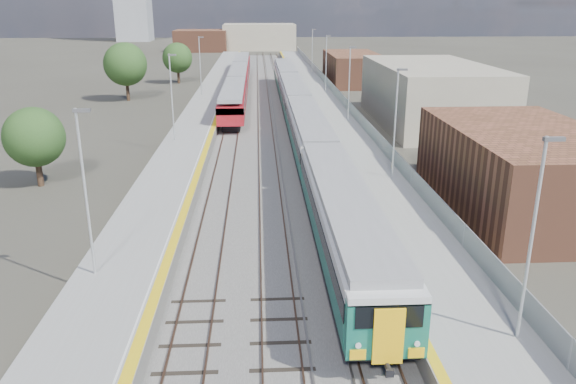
{
  "coord_description": "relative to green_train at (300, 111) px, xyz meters",
  "views": [
    {
      "loc": [
        -2.72,
        -15.26,
        12.6
      ],
      "look_at": [
        -1.07,
        15.5,
        2.2
      ],
      "focal_mm": 35.0,
      "sensor_mm": 36.0,
      "label": 1
    }
  ],
  "objects": [
    {
      "name": "ballast_bed",
      "position": [
        -3.75,
        11.68,
        -2.2
      ],
      "size": [
        10.5,
        155.0,
        0.06
      ],
      "primitive_type": "cube",
      "color": "#565451",
      "rests_on": "ground"
    },
    {
      "name": "platform_left",
      "position": [
        -10.55,
        11.67,
        -1.71
      ],
      "size": [
        4.3,
        155.0,
        8.52
      ],
      "color": "slate",
      "rests_on": "ground"
    },
    {
      "name": "tree_d",
      "position": [
        21.17,
        17.46,
        1.17
      ],
      "size": [
        3.99,
        3.99,
        5.41
      ],
      "color": "#382619",
      "rests_on": "ground"
    },
    {
      "name": "platform_right",
      "position": [
        3.78,
        11.67,
        -1.7
      ],
      "size": [
        4.7,
        155.0,
        8.52
      ],
      "color": "slate",
      "rests_on": "ground"
    },
    {
      "name": "ground",
      "position": [
        -1.5,
        9.18,
        -2.23
      ],
      "size": [
        320.0,
        320.0,
        0.0
      ],
      "primitive_type": "plane",
      "color": "#47443A",
      "rests_on": "ground"
    },
    {
      "name": "red_train",
      "position": [
        -7.0,
        26.89,
        -0.16
      ],
      "size": [
        2.78,
        56.37,
        3.51
      ],
      "color": "black",
      "rests_on": "ground"
    },
    {
      "name": "tree_a",
      "position": [
        -20.06,
        -16.44,
        1.38
      ],
      "size": [
        4.24,
        4.24,
        5.74
      ],
      "color": "#382619",
      "rests_on": "ground"
    },
    {
      "name": "green_train",
      "position": [
        0.0,
        0.0,
        0.0
      ],
      "size": [
        2.88,
        80.1,
        3.17
      ],
      "color": "black",
      "rests_on": "ground"
    },
    {
      "name": "buildings",
      "position": [
        -19.62,
        97.78,
        8.47
      ],
      "size": [
        72.0,
        185.5,
        40.0
      ],
      "color": "brown",
      "rests_on": "ground"
    },
    {
      "name": "tree_b",
      "position": [
        -21.78,
        21.07,
        2.63
      ],
      "size": [
        5.7,
        5.7,
        7.72
      ],
      "color": "#382619",
      "rests_on": "ground"
    },
    {
      "name": "tree_c",
      "position": [
        -17.23,
        38.27,
        1.89
      ],
      "size": [
        4.83,
        4.83,
        6.55
      ],
      "color": "#382619",
      "rests_on": "ground"
    },
    {
      "name": "tracks",
      "position": [
        -3.15,
        13.36,
        -2.12
      ],
      "size": [
        8.96,
        160.0,
        0.17
      ],
      "color": "#4C3323",
      "rests_on": "ground"
    }
  ]
}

